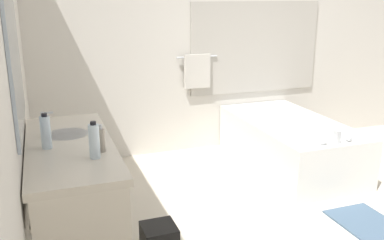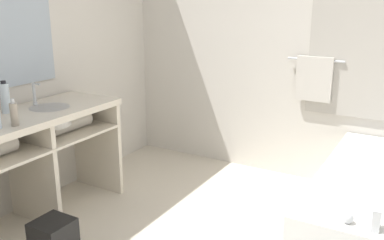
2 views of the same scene
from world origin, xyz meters
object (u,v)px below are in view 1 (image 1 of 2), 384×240
object	(u,v)px
bathtub	(289,141)
water_bottle_1	(94,141)
water_bottle_2	(46,132)
soap_dispenser	(101,140)

from	to	relation	value
bathtub	water_bottle_1	size ratio (longest dim) A/B	7.45
water_bottle_2	bathtub	bearing A→B (deg)	22.10
soap_dispenser	bathtub	bearing A→B (deg)	28.87
water_bottle_2	soap_dispenser	size ratio (longest dim) A/B	1.30
water_bottle_1	bathtub	bearing A→B (deg)	30.20
water_bottle_2	soap_dispenser	bearing A→B (deg)	-29.35
bathtub	water_bottle_1	xyz separation A→B (m)	(-2.25, -1.31, 0.69)
water_bottle_1	soap_dispenser	xyz separation A→B (m)	(0.05, 0.10, -0.03)
bathtub	water_bottle_2	distance (m)	2.82
water_bottle_1	soap_dispenser	world-z (taller)	water_bottle_1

